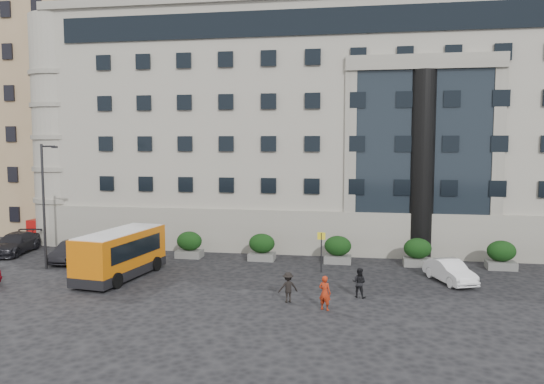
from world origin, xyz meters
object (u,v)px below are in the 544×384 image
Objects in this scene: hedge_b at (262,247)px; hedge_e at (501,255)px; red_truck at (58,223)px; minibus at (120,252)px; bus_stop_sign at (321,245)px; parked_car_d at (66,229)px; hedge_a at (189,244)px; hedge_c at (338,249)px; pedestrian_c at (288,287)px; parked_car_c at (15,243)px; pedestrian_a at (325,293)px; parked_car_b at (72,252)px; hedge_d at (418,252)px; white_taxi at (450,271)px; street_lamp at (44,201)px; pedestrian_b at (359,283)px.

hedge_b and hedge_e have the same top height.
red_truck is at bearing 170.93° from hedge_e.
minibus reaches higher than hedge_b.
hedge_e is (15.60, 0.00, 0.00)m from hedge_b.
parked_car_d is at bearing 158.82° from bus_stop_sign.
red_truck is (-18.65, 5.47, 0.38)m from hedge_b.
hedge_c is (10.40, 0.00, 0.00)m from hedge_a.
hedge_e is 1.19× the size of pedestrian_c.
parked_car_c is (0.45, -6.31, -0.57)m from red_truck.
red_truck is 2.95× the size of pedestrian_a.
hedge_c is 1.19× the size of pedestrian_c.
hedge_a is at bearing 15.08° from parked_car_b.
hedge_d is 0.46× the size of white_taxi.
parked_car_b is at bearing -168.49° from hedge_b.
street_lamp is 1.61× the size of red_truck.
hedge_b is 1.18× the size of pedestrian_b.
red_truck is (-34.25, 5.47, 0.38)m from hedge_e.
street_lamp reaches higher than pedestrian_a.
parked_car_b is 0.84× the size of parked_car_d.
parked_car_c is at bearing 3.25° from pedestrian_b.
pedestrian_b is (19.80, -3.01, -3.59)m from street_lamp.
hedge_d is 1.00× the size of hedge_e.
minibus is 16.16m from parked_car_d.
parked_car_d is (-28.60, 5.92, -0.24)m from hedge_d.
hedge_e is 0.37× the size of red_truck.
hedge_d is 1.18× the size of pedestrian_b.
pedestrian_a is 1.08× the size of pedestrian_b.
hedge_c is 1.09× the size of pedestrian_a.
bus_stop_sign is at bearing -4.67° from parked_car_b.
minibus is (-12.65, -6.12, 0.63)m from hedge_c.
pedestrian_c is (-7.29, -9.30, -0.15)m from hedge_d.
parked_car_b is 17.18m from pedestrian_c.
bus_stop_sign is 0.36× the size of minibus.
hedge_e is 0.36× the size of parked_car_c.
parked_car_c is at bearing -177.96° from hedge_c.
hedge_b is (5.20, 0.00, 0.00)m from hedge_a.
hedge_d is 29.56m from red_truck.
hedge_d is (5.20, 0.00, 0.00)m from hedge_c.
red_truck reaches higher than hedge_a.
white_taxi is 2.54× the size of pedestrian_b.
parked_car_b is 1.05× the size of white_taxi.
street_lamp is 5.11× the size of pedestrian_b.
pedestrian_c reaches higher than white_taxi.
red_truck is at bearing -55.40° from pedestrian_c.
minibus is at bearing -34.42° from parked_car_c.
parked_car_d is at bearing 161.99° from hedge_b.
pedestrian_b is (1.46, -7.81, -0.15)m from hedge_c.
white_taxi is at bearing -14.12° from parked_car_c.
hedge_d is at bearing -6.57° from parked_car_c.
hedge_d is 0.73× the size of bus_stop_sign.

